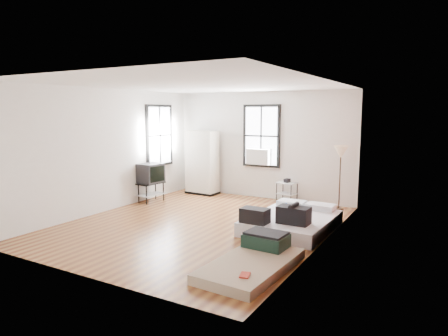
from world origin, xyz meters
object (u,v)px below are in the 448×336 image
Objects in this scene: mattress_main at (291,221)px; floor_lamp at (341,156)px; wardrobe at (202,163)px; side_table at (287,187)px; mattress_bare at (255,259)px; tv_stand at (151,175)px.

floor_lamp is (0.41, 2.10, 1.10)m from mattress_main.
wardrobe reaches higher than side_table.
mattress_bare is 1.04× the size of wardrobe.
mattress_main is 2.05× the size of tv_stand.
tv_stand is at bearing 150.69° from mattress_bare.
mattress_main reaches higher than mattress_bare.
side_table is at bearing 4.72° from wardrobe.
wardrobe is 1.79× the size of tv_stand.
mattress_main is 3.27× the size of side_table.
mattress_main is at bearing 98.25° from mattress_bare.
side_table is at bearing 35.04° from tv_stand.
floor_lamp is 4.66m from tv_stand.
wardrobe is 3.82m from floor_lamp.
floor_lamp is (3.80, -0.00, 0.40)m from wardrobe.
wardrobe is at bearing 77.13° from tv_stand.
wardrobe reaches higher than floor_lamp.
mattress_main is at bearing -0.81° from tv_stand.
tv_stand is at bearing -107.04° from wardrobe.
tv_stand is (-4.36, -1.53, -0.57)m from floor_lamp.
side_table is (-0.91, 2.17, 0.24)m from mattress_main.
side_table reaches higher than mattress_bare.
floor_lamp is at bearing 89.97° from mattress_bare.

